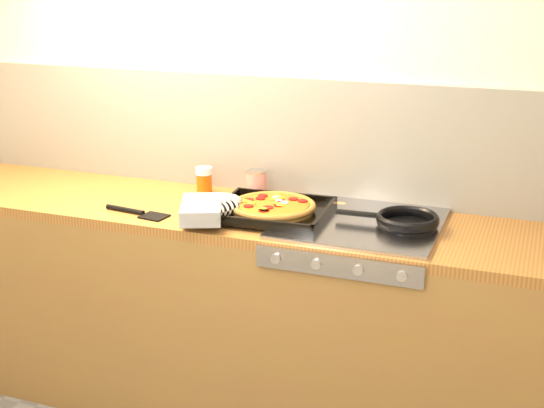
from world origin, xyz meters
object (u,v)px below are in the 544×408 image
at_px(pizza_on_tray, 254,208).
at_px(tomato_can, 257,184).
at_px(juice_glass, 204,180).
at_px(frying_pan, 406,221).

distance_m(pizza_on_tray, tomato_can, 0.27).
bearing_deg(pizza_on_tray, juice_glass, 144.07).
relative_size(frying_pan, juice_glass, 3.36).
xyz_separation_m(frying_pan, juice_glass, (-0.90, 0.16, 0.02)).
bearing_deg(juice_glass, frying_pan, -9.83).
relative_size(pizza_on_tray, juice_glass, 4.85).
xyz_separation_m(pizza_on_tray, juice_glass, (-0.32, 0.23, 0.01)).
xyz_separation_m(pizza_on_tray, frying_pan, (0.58, 0.08, -0.01)).
bearing_deg(juice_glass, tomato_can, 5.40).
distance_m(pizza_on_tray, frying_pan, 0.58).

